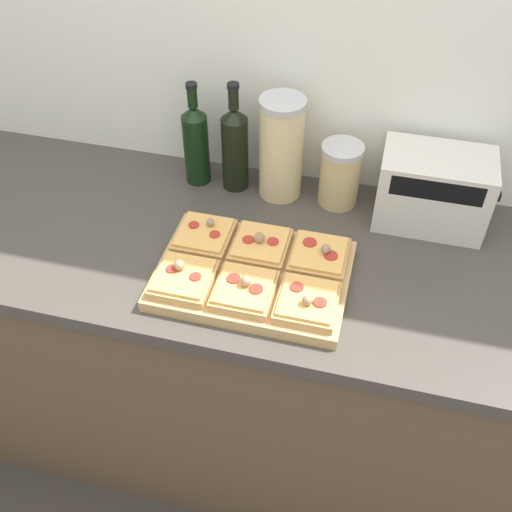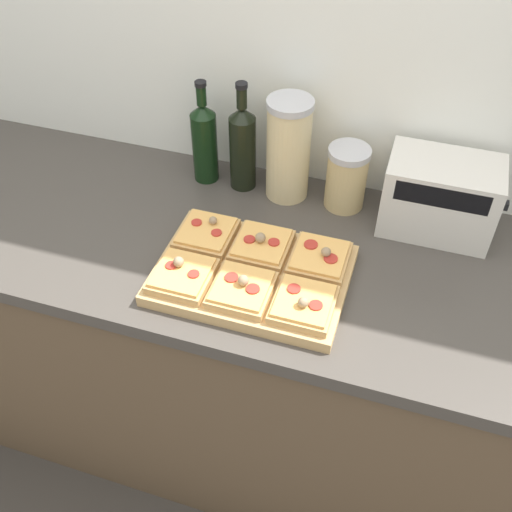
{
  "view_description": "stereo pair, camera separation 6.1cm",
  "coord_description": "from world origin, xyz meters",
  "px_view_note": "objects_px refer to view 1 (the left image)",
  "views": [
    {
      "loc": [
        0.18,
        -0.75,
        1.96
      ],
      "look_at": [
        -0.07,
        0.24,
        0.98
      ],
      "focal_mm": 42.0,
      "sensor_mm": 36.0,
      "label": 1
    },
    {
      "loc": [
        0.24,
        -0.74,
        1.96
      ],
      "look_at": [
        -0.07,
        0.24,
        0.98
      ],
      "focal_mm": 42.0,
      "sensor_mm": 36.0,
      "label": 2
    }
  ],
  "objects_px": {
    "cutting_board": "(253,275)",
    "grain_jar_short": "(340,174)",
    "wine_bottle": "(235,147)",
    "toaster_oven": "(433,190)",
    "grain_jar_tall": "(281,148)",
    "olive_oil_bottle": "(196,143)"
  },
  "relations": [
    {
      "from": "cutting_board",
      "to": "toaster_oven",
      "type": "xyz_separation_m",
      "value": [
        0.39,
        0.33,
        0.08
      ]
    },
    {
      "from": "grain_jar_tall",
      "to": "toaster_oven",
      "type": "relative_size",
      "value": 0.96
    },
    {
      "from": "grain_jar_tall",
      "to": "grain_jar_short",
      "type": "distance_m",
      "value": 0.17
    },
    {
      "from": "grain_jar_tall",
      "to": "grain_jar_short",
      "type": "relative_size",
      "value": 1.62
    },
    {
      "from": "wine_bottle",
      "to": "grain_jar_short",
      "type": "distance_m",
      "value": 0.29
    },
    {
      "from": "cutting_board",
      "to": "grain_jar_short",
      "type": "bearing_deg",
      "value": 66.89
    },
    {
      "from": "cutting_board",
      "to": "grain_jar_tall",
      "type": "relative_size",
      "value": 1.57
    },
    {
      "from": "olive_oil_bottle",
      "to": "grain_jar_tall",
      "type": "xyz_separation_m",
      "value": [
        0.24,
        0.0,
        0.02
      ]
    },
    {
      "from": "toaster_oven",
      "to": "cutting_board",
      "type": "bearing_deg",
      "value": -140.02
    },
    {
      "from": "wine_bottle",
      "to": "toaster_oven",
      "type": "distance_m",
      "value": 0.53
    },
    {
      "from": "wine_bottle",
      "to": "grain_jar_tall",
      "type": "bearing_deg",
      "value": -0.0
    },
    {
      "from": "olive_oil_bottle",
      "to": "wine_bottle",
      "type": "bearing_deg",
      "value": 0.0
    },
    {
      "from": "olive_oil_bottle",
      "to": "grain_jar_tall",
      "type": "distance_m",
      "value": 0.24
    },
    {
      "from": "olive_oil_bottle",
      "to": "grain_jar_short",
      "type": "bearing_deg",
      "value": 0.0
    },
    {
      "from": "wine_bottle",
      "to": "toaster_oven",
      "type": "relative_size",
      "value": 1.04
    },
    {
      "from": "cutting_board",
      "to": "grain_jar_tall",
      "type": "xyz_separation_m",
      "value": [
        -0.01,
        0.35,
        0.13
      ]
    },
    {
      "from": "cutting_board",
      "to": "grain_jar_short",
      "type": "relative_size",
      "value": 2.55
    },
    {
      "from": "olive_oil_bottle",
      "to": "toaster_oven",
      "type": "xyz_separation_m",
      "value": [
        0.64,
        -0.02,
        -0.02
      ]
    },
    {
      "from": "grain_jar_tall",
      "to": "grain_jar_short",
      "type": "bearing_deg",
      "value": 0.0
    },
    {
      "from": "cutting_board",
      "to": "olive_oil_bottle",
      "type": "relative_size",
      "value": 1.5
    },
    {
      "from": "wine_bottle",
      "to": "toaster_oven",
      "type": "bearing_deg",
      "value": -2.35
    },
    {
      "from": "wine_bottle",
      "to": "grain_jar_tall",
      "type": "height_order",
      "value": "wine_bottle"
    }
  ]
}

